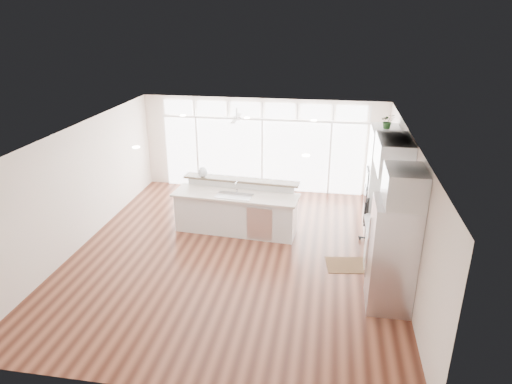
# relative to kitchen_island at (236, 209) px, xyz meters

# --- Properties ---
(floor) EXTENTS (7.00, 8.00, 0.02)m
(floor) POSITION_rel_kitchen_island_xyz_m (0.19, -1.07, -0.60)
(floor) COLOR #492216
(floor) RESTS_ON ground
(ceiling) EXTENTS (7.00, 8.00, 0.02)m
(ceiling) POSITION_rel_kitchen_island_xyz_m (0.19, -1.07, 2.11)
(ceiling) COLOR silver
(ceiling) RESTS_ON wall_back
(wall_back) EXTENTS (7.00, 0.04, 2.70)m
(wall_back) POSITION_rel_kitchen_island_xyz_m (0.19, 2.93, 0.76)
(wall_back) COLOR white
(wall_back) RESTS_ON floor
(wall_front) EXTENTS (7.00, 0.04, 2.70)m
(wall_front) POSITION_rel_kitchen_island_xyz_m (0.19, -5.07, 0.76)
(wall_front) COLOR white
(wall_front) RESTS_ON floor
(wall_left) EXTENTS (0.04, 8.00, 2.70)m
(wall_left) POSITION_rel_kitchen_island_xyz_m (-3.31, -1.07, 0.76)
(wall_left) COLOR white
(wall_left) RESTS_ON floor
(wall_right) EXTENTS (0.04, 8.00, 2.70)m
(wall_right) POSITION_rel_kitchen_island_xyz_m (3.69, -1.07, 0.76)
(wall_right) COLOR white
(wall_right) RESTS_ON floor
(glass_wall) EXTENTS (5.80, 0.06, 2.08)m
(glass_wall) POSITION_rel_kitchen_island_xyz_m (0.19, 2.87, 0.46)
(glass_wall) COLOR white
(glass_wall) RESTS_ON wall_back
(transom_row) EXTENTS (5.90, 0.06, 0.40)m
(transom_row) POSITION_rel_kitchen_island_xyz_m (0.19, 2.87, 1.79)
(transom_row) COLOR white
(transom_row) RESTS_ON wall_back
(desk_window) EXTENTS (0.04, 0.85, 0.85)m
(desk_window) POSITION_rel_kitchen_island_xyz_m (3.65, -0.77, 0.96)
(desk_window) COLOR white
(desk_window) RESTS_ON wall_right
(ceiling_fan) EXTENTS (1.16, 1.16, 0.32)m
(ceiling_fan) POSITION_rel_kitchen_island_xyz_m (-0.31, 1.73, 1.89)
(ceiling_fan) COLOR white
(ceiling_fan) RESTS_ON ceiling
(recessed_lights) EXTENTS (3.40, 3.00, 0.02)m
(recessed_lights) POSITION_rel_kitchen_island_xyz_m (0.19, -0.87, 2.09)
(recessed_lights) COLOR white
(recessed_lights) RESTS_ON ceiling
(oven_cabinet) EXTENTS (0.64, 1.20, 2.50)m
(oven_cabinet) POSITION_rel_kitchen_island_xyz_m (3.36, 0.73, 0.66)
(oven_cabinet) COLOR silver
(oven_cabinet) RESTS_ON floor
(desk_nook) EXTENTS (0.72, 1.30, 0.76)m
(desk_nook) POSITION_rel_kitchen_island_xyz_m (3.32, -0.77, -0.21)
(desk_nook) COLOR silver
(desk_nook) RESTS_ON floor
(upper_cabinets) EXTENTS (0.64, 1.30, 0.64)m
(upper_cabinets) POSITION_rel_kitchen_island_xyz_m (3.36, -0.77, 1.76)
(upper_cabinets) COLOR silver
(upper_cabinets) RESTS_ON wall_right
(refrigerator) EXTENTS (0.76, 0.90, 2.00)m
(refrigerator) POSITION_rel_kitchen_island_xyz_m (3.30, -2.42, 0.41)
(refrigerator) COLOR silver
(refrigerator) RESTS_ON floor
(fridge_cabinet) EXTENTS (0.64, 0.90, 0.60)m
(fridge_cabinet) POSITION_rel_kitchen_island_xyz_m (3.36, -2.42, 1.71)
(fridge_cabinet) COLOR silver
(fridge_cabinet) RESTS_ON wall_right
(framed_photos) EXTENTS (0.06, 0.22, 0.80)m
(framed_photos) POSITION_rel_kitchen_island_xyz_m (3.65, -0.15, 0.81)
(framed_photos) COLOR black
(framed_photos) RESTS_ON wall_right
(kitchen_island) EXTENTS (3.05, 1.34, 1.18)m
(kitchen_island) POSITION_rel_kitchen_island_xyz_m (0.00, 0.00, 0.00)
(kitchen_island) COLOR silver
(kitchen_island) RESTS_ON floor
(rug) EXTENTS (1.01, 0.79, 0.01)m
(rug) POSITION_rel_kitchen_island_xyz_m (2.66, -1.18, -0.58)
(rug) COLOR #382111
(rug) RESTS_ON floor
(office_chair) EXTENTS (0.64, 0.61, 1.02)m
(office_chair) POSITION_rel_kitchen_island_xyz_m (3.23, -0.04, -0.08)
(office_chair) COLOR black
(office_chair) RESTS_ON floor
(fishbowl) EXTENTS (0.27, 0.27, 0.25)m
(fishbowl) POSITION_rel_kitchen_island_xyz_m (-0.92, 0.47, 0.71)
(fishbowl) COLOR white
(fishbowl) RESTS_ON kitchen_island
(monitor) EXTENTS (0.15, 0.48, 0.39)m
(monitor) POSITION_rel_kitchen_island_xyz_m (3.24, -0.77, 0.37)
(monitor) COLOR black
(monitor) RESTS_ON desk_nook
(keyboard) EXTENTS (0.11, 0.29, 0.01)m
(keyboard) POSITION_rel_kitchen_island_xyz_m (3.07, -0.77, 0.18)
(keyboard) COLOR white
(keyboard) RESTS_ON desk_nook
(potted_plant) EXTENTS (0.32, 0.35, 0.26)m
(potted_plant) POSITION_rel_kitchen_island_xyz_m (3.36, 0.73, 2.04)
(potted_plant) COLOR #275122
(potted_plant) RESTS_ON oven_cabinet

